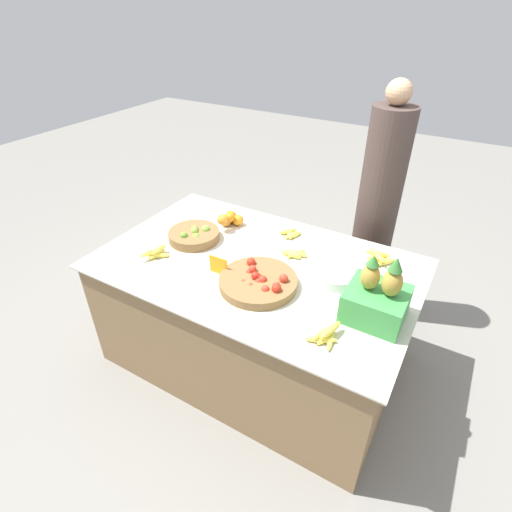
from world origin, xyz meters
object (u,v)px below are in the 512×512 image
at_px(tomato_basket, 258,282).
at_px(produce_crate, 377,299).
at_px(vendor_person, 376,216).
at_px(price_sign, 218,266).
at_px(lime_bowl, 194,235).
at_px(metal_bowl, 337,271).

distance_m(tomato_basket, produce_crate, 0.63).
xyz_separation_m(produce_crate, vendor_person, (-0.29, 1.02, -0.09)).
bearing_deg(price_sign, vendor_person, 61.17).
relative_size(tomato_basket, vendor_person, 0.25).
xyz_separation_m(lime_bowl, vendor_person, (0.94, 0.88, -0.01)).
bearing_deg(tomato_basket, vendor_person, 73.06).
distance_m(lime_bowl, metal_bowl, 0.95).
xyz_separation_m(price_sign, produce_crate, (0.87, 0.09, 0.06)).
bearing_deg(vendor_person, tomato_basket, -106.94).
bearing_deg(metal_bowl, price_sign, -151.54).
bearing_deg(produce_crate, metal_bowl, 140.53).
distance_m(lime_bowl, price_sign, 0.42).
relative_size(lime_bowl, vendor_person, 0.19).
height_order(lime_bowl, tomato_basket, same).
height_order(lime_bowl, vendor_person, vendor_person).
bearing_deg(vendor_person, produce_crate, -74.28).
height_order(metal_bowl, vendor_person, vendor_person).
bearing_deg(vendor_person, metal_bowl, -89.61).
xyz_separation_m(price_sign, vendor_person, (0.59, 1.11, -0.03)).
bearing_deg(vendor_person, lime_bowl, -136.98).
distance_m(tomato_basket, price_sign, 0.26).
bearing_deg(metal_bowl, lime_bowl, -174.57).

